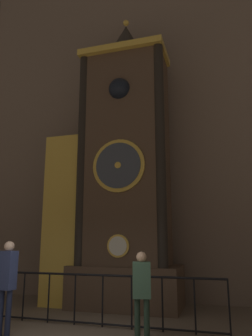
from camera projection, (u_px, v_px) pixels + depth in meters
The scene contains 5 objects.
cathedral_back_wall at pixel (135, 100), 11.70m from camera, with size 24.00×0.32×13.48m.
clock_tower at pixel (115, 178), 9.91m from camera, with size 3.98×1.78×9.06m.
railing_fence at pixel (103, 297), 7.24m from camera, with size 5.40×0.05×1.10m.
visitor_near at pixel (7, 278), 6.64m from camera, with size 0.38×0.28×1.83m.
visitor_far at pixel (142, 287), 6.21m from camera, with size 0.38×0.30×1.63m.
Camera 1 is at (2.77, -4.60, 1.87)m, focal length 35.00 mm.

